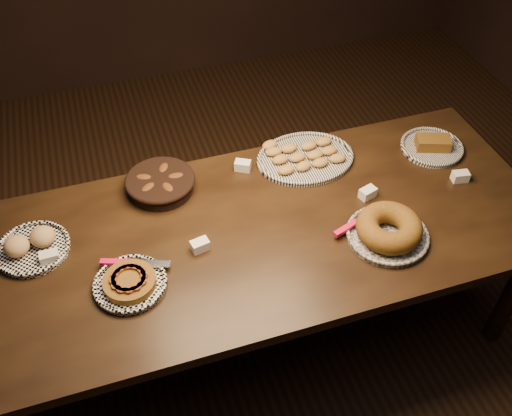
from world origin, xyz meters
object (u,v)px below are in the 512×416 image
object	(u,v)px
apple_tart_plate	(130,282)
madeleine_platter	(304,157)
buffet_table	(261,240)
bundt_cake_plate	(388,230)

from	to	relation	value
apple_tart_plate	madeleine_platter	size ratio (longest dim) A/B	0.67
buffet_table	bundt_cake_plate	size ratio (longest dim) A/B	6.28
madeleine_platter	bundt_cake_plate	distance (m)	0.57
bundt_cake_plate	madeleine_platter	bearing A→B (deg)	82.15
apple_tart_plate	madeleine_platter	bearing A→B (deg)	5.16
madeleine_platter	apple_tart_plate	bearing A→B (deg)	-135.42
buffet_table	apple_tart_plate	world-z (taller)	apple_tart_plate
madeleine_platter	buffet_table	bearing A→B (deg)	-116.96
apple_tart_plate	madeleine_platter	xyz separation A→B (m)	(0.88, 0.47, -0.00)
madeleine_platter	bundt_cake_plate	xyz separation A→B (m)	(0.14, -0.55, 0.02)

